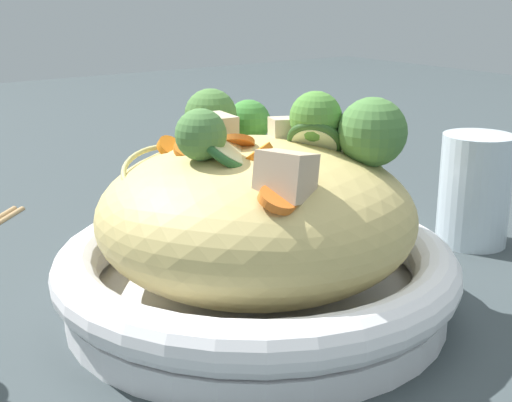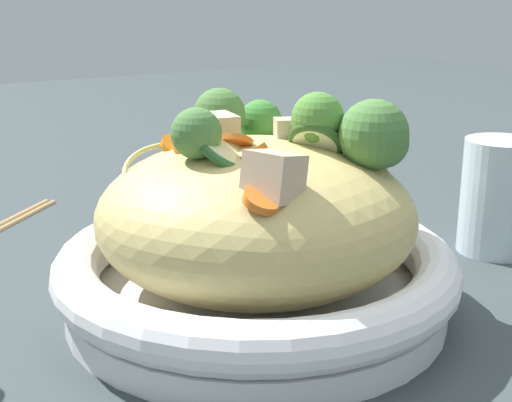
# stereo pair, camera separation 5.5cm
# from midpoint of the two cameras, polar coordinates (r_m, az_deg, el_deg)

# --- Properties ---
(ground_plane) EXTENTS (3.00, 3.00, 0.00)m
(ground_plane) POSITION_cam_midpoint_polar(r_m,az_deg,el_deg) (0.58, 2.73, -8.61)
(ground_plane) COLOR #353E41
(serving_bowl) EXTENTS (0.31, 0.31, 0.06)m
(serving_bowl) POSITION_cam_midpoint_polar(r_m,az_deg,el_deg) (0.57, 2.77, -5.93)
(serving_bowl) COLOR white
(serving_bowl) RESTS_ON ground_plane
(noodle_heap) EXTENTS (0.24, 0.24, 0.12)m
(noodle_heap) POSITION_cam_midpoint_polar(r_m,az_deg,el_deg) (0.55, 2.83, -1.16)
(noodle_heap) COLOR tan
(noodle_heap) RESTS_ON serving_bowl
(broccoli_florets) EXTENTS (0.19, 0.18, 0.07)m
(broccoli_florets) POSITION_cam_midpoint_polar(r_m,az_deg,el_deg) (0.56, 6.61, 5.63)
(broccoli_florets) COLOR #9EC170
(broccoli_florets) RESTS_ON serving_bowl
(carrot_coins) EXTENTS (0.06, 0.16, 0.04)m
(carrot_coins) POSITION_cam_midpoint_polar(r_m,az_deg,el_deg) (0.51, 0.63, 3.29)
(carrot_coins) COLOR orange
(carrot_coins) RESTS_ON serving_bowl
(zucchini_slices) EXTENTS (0.18, 0.11, 0.05)m
(zucchini_slices) POSITION_cam_midpoint_polar(r_m,az_deg,el_deg) (0.55, 5.18, 4.28)
(zucchini_slices) COLOR beige
(zucchini_slices) RESTS_ON serving_bowl
(chicken_chunks) EXTENTS (0.16, 0.15, 0.05)m
(chicken_chunks) POSITION_cam_midpoint_polar(r_m,az_deg,el_deg) (0.54, 5.39, 4.14)
(chicken_chunks) COLOR #D0B18A
(chicken_chunks) RESTS_ON serving_bowl
(drinking_glass) EXTENTS (0.07, 0.07, 0.11)m
(drinking_glass) POSITION_cam_midpoint_polar(r_m,az_deg,el_deg) (0.73, 20.63, 0.28)
(drinking_glass) COLOR silver
(drinking_glass) RESTS_ON ground_plane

